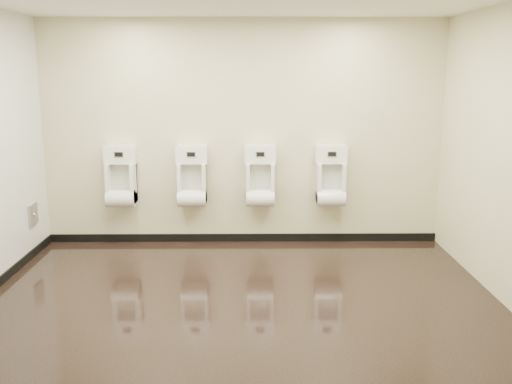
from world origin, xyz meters
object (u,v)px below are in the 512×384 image
urinal_2 (260,180)px  urinal_3 (331,180)px  access_panel (33,215)px  urinal_1 (192,181)px  urinal_0 (121,181)px

urinal_2 → urinal_3: 0.88m
access_panel → urinal_1: size_ratio=0.34×
urinal_3 → urinal_2: bearing=180.0°
access_panel → urinal_0: bearing=23.4°
access_panel → urinal_1: (1.85, 0.42, 0.33)m
urinal_2 → access_panel: bearing=-171.2°
urinal_2 → urinal_3: (0.88, 0.00, 0.00)m
urinal_0 → urinal_1: bearing=0.0°
urinal_1 → urinal_2: same height
access_panel → urinal_2: 2.75m
urinal_2 → urinal_3: size_ratio=1.00×
access_panel → urinal_3: (3.58, 0.42, 0.33)m
access_panel → urinal_2: bearing=8.8°
access_panel → urinal_2: size_ratio=0.34×
access_panel → urinal_0: size_ratio=0.34×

